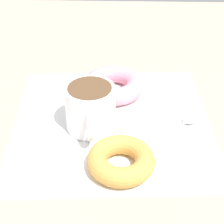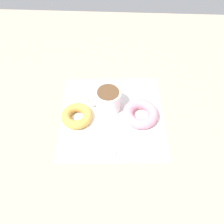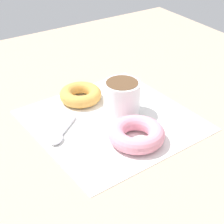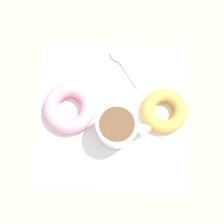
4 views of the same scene
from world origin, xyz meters
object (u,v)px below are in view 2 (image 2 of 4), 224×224
coffee_cup (108,100)px  spoon (110,149)px  donut_far (77,116)px  donut_near_cup (140,114)px

coffee_cup → spoon: bearing=-84.9°
donut_far → coffee_cup: bearing=28.2°
donut_far → spoon: bearing=-44.7°
donut_near_cup → donut_far: donut_near_cup is taller
coffee_cup → donut_far: size_ratio=1.13×
coffee_cup → donut_far: coffee_cup is taller
spoon → donut_near_cup: bearing=53.8°
donut_far → donut_near_cup: bearing=4.7°
donut_far → spoon: (11.12, -11.00, -1.08)cm
donut_near_cup → donut_far: (-20.39, -1.67, -0.19)cm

